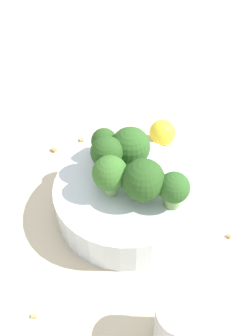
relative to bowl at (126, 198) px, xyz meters
The scene contains 14 objects.
ground_plane 0.02m from the bowl, ahead, with size 3.00×3.00×0.00m, color beige.
bowl is the anchor object (origin of this frame).
broccoli_floret_0 0.06m from the bowl, 72.49° to the left, with size 0.04×0.04×0.05m.
broccoli_floret_1 0.07m from the bowl, ahead, with size 0.04×0.04×0.06m.
broccoli_floret_2 0.06m from the bowl, 168.41° to the left, with size 0.05×0.05×0.06m.
broccoli_floret_3 0.08m from the bowl, 23.85° to the right, with size 0.03×0.03×0.04m.
broccoli_floret_4 0.07m from the bowl, 60.66° to the right, with size 0.05×0.05×0.06m.
broccoli_floret_5 0.08m from the bowl, behind, with size 0.04×0.04×0.05m.
pepper_shaker 0.17m from the bowl, 143.91° to the left, with size 0.04×0.04×0.06m.
lemon_wedge 0.15m from the bowl, 74.56° to the right, with size 0.04×0.04×0.04m, color yellow.
almond_crumb_0 0.17m from the bowl, 25.16° to the right, with size 0.01×0.01×0.01m, color tan.
almond_crumb_1 0.14m from the bowl, 160.82° to the right, with size 0.01×0.00×0.01m, color olive.
almond_crumb_2 0.17m from the bowl, ahead, with size 0.01×0.01×0.01m, color #AD7F4C.
almond_crumb_3 0.17m from the bowl, 93.84° to the left, with size 0.01×0.00×0.01m, color tan.
Camera 1 is at (-0.17, 0.22, 0.35)m, focal length 35.00 mm.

